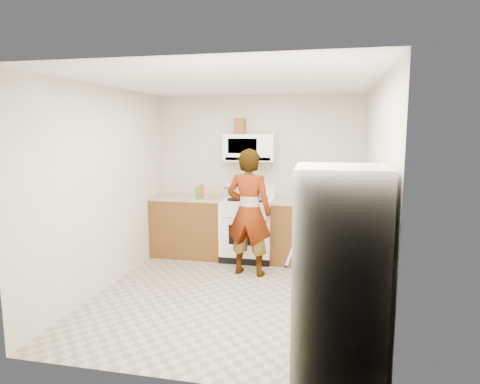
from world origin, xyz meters
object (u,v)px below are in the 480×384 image
(microwave, at_px, (250,148))
(fridge, at_px, (338,273))
(kettle, at_px, (298,192))
(saucepan, at_px, (241,191))
(person, at_px, (249,212))
(gas_range, at_px, (248,228))

(microwave, relative_size, fridge, 0.45)
(kettle, xyz_separation_m, saucepan, (-0.87, -0.04, -0.01))
(microwave, distance_m, kettle, 0.99)
(microwave, distance_m, person, 1.17)
(saucepan, bearing_deg, gas_range, -45.96)
(fridge, height_order, kettle, fridge)
(gas_range, height_order, kettle, gas_range)
(gas_range, height_order, fridge, fridge)
(gas_range, bearing_deg, kettle, 13.88)
(microwave, xyz_separation_m, kettle, (0.73, 0.05, -0.67))
(person, bearing_deg, fridge, 125.72)
(gas_range, xyz_separation_m, fridge, (1.31, -2.89, 0.36))
(microwave, height_order, saucepan, microwave)
(person, xyz_separation_m, fridge, (1.16, -2.21, -0.01))
(saucepan, bearing_deg, kettle, 2.59)
(fridge, bearing_deg, gas_range, 112.59)
(microwave, distance_m, saucepan, 0.69)
(person, bearing_deg, kettle, -115.98)
(gas_range, distance_m, fridge, 3.19)
(fridge, xyz_separation_m, kettle, (-0.58, 3.07, 0.18))
(fridge, height_order, saucepan, fridge)
(person, height_order, fridge, person)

